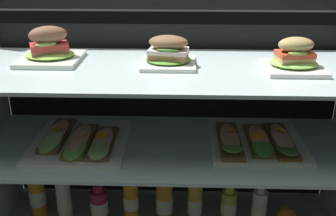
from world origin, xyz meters
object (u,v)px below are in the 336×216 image
(open_sandwich_tray_left_of_center, at_px, (79,141))
(juice_bottle_back_center, at_px, (64,200))
(plated_roll_sandwich_center, at_px, (294,59))
(juice_bottle_back_left, at_px, (164,198))
(juice_bottle_front_left_end, at_px, (259,207))
(plated_roll_sandwich_mid_left, at_px, (167,54))
(juice_bottle_tucked_behind, at_px, (229,205))
(juice_bottle_front_second, at_px, (37,194))
(juice_bottle_back_right, at_px, (99,205))
(juice_bottle_front_fourth, at_px, (195,201))
(juice_bottle_front_middle, at_px, (131,200))
(open_sandwich_tray_right_of_center, at_px, (256,141))
(plated_roll_sandwich_near_right_corner, at_px, (50,50))

(open_sandwich_tray_left_of_center, distance_m, juice_bottle_back_center, 0.33)
(plated_roll_sandwich_center, relative_size, juice_bottle_back_left, 0.75)
(plated_roll_sandwich_center, bearing_deg, juice_bottle_front_left_end, 127.70)
(plated_roll_sandwich_mid_left, height_order, juice_bottle_tucked_behind, plated_roll_sandwich_mid_left)
(juice_bottle_front_second, relative_size, juice_bottle_tucked_behind, 1.16)
(juice_bottle_back_right, xyz_separation_m, juice_bottle_back_left, (0.27, 0.03, 0.02))
(juice_bottle_tucked_behind, bearing_deg, plated_roll_sandwich_mid_left, -173.47)
(juice_bottle_tucked_behind, bearing_deg, juice_bottle_back_center, -178.99)
(plated_roll_sandwich_center, xyz_separation_m, juice_bottle_front_left_end, (-0.05, 0.06, -0.64))
(plated_roll_sandwich_mid_left, bearing_deg, plated_roll_sandwich_center, -5.97)
(juice_bottle_front_fourth, bearing_deg, juice_bottle_back_left, 174.81)
(juice_bottle_tucked_behind, height_order, juice_bottle_front_left_end, juice_bottle_front_left_end)
(juice_bottle_front_second, bearing_deg, open_sandwich_tray_left_of_center, -23.00)
(plated_roll_sandwich_center, height_order, juice_bottle_front_middle, plated_roll_sandwich_center)
(juice_bottle_back_right, bearing_deg, juice_bottle_front_second, 172.25)
(juice_bottle_front_middle, bearing_deg, juice_bottle_front_left_end, -0.49)
(juice_bottle_back_right, xyz_separation_m, juice_bottle_front_left_end, (0.65, 0.00, 0.00))
(open_sandwich_tray_right_of_center, distance_m, juice_bottle_front_middle, 0.57)
(juice_bottle_front_second, bearing_deg, plated_roll_sandwich_center, -5.53)
(juice_bottle_back_left, xyz_separation_m, juice_bottle_front_left_end, (0.38, -0.03, -0.02))
(juice_bottle_front_fourth, bearing_deg, juice_bottle_front_second, 178.40)
(plated_roll_sandwich_near_right_corner, bearing_deg, plated_roll_sandwich_mid_left, -4.30)
(plated_roll_sandwich_center, distance_m, juice_bottle_back_left, 0.76)
(juice_bottle_back_right, relative_size, juice_bottle_front_left_end, 0.93)
(open_sandwich_tray_right_of_center, xyz_separation_m, juice_bottle_tucked_behind, (-0.08, 0.05, -0.32))
(plated_roll_sandwich_mid_left, xyz_separation_m, open_sandwich_tray_left_of_center, (-0.32, -0.05, -0.32))
(open_sandwich_tray_right_of_center, xyz_separation_m, juice_bottle_front_fourth, (-0.21, 0.05, -0.31))
(juice_bottle_back_center, bearing_deg, juice_bottle_back_left, 3.63)
(plated_roll_sandwich_center, xyz_separation_m, open_sandwich_tray_right_of_center, (-0.09, 0.02, -0.31))
(plated_roll_sandwich_center, xyz_separation_m, juice_bottle_back_center, (-0.84, 0.06, -0.62))
(plated_roll_sandwich_near_right_corner, height_order, juice_bottle_front_middle, plated_roll_sandwich_near_right_corner)
(juice_bottle_front_fourth, bearing_deg, open_sandwich_tray_right_of_center, -14.15)
(juice_bottle_front_fourth, height_order, juice_bottle_tucked_behind, juice_bottle_front_fourth)
(juice_bottle_tucked_behind, bearing_deg, plated_roll_sandwich_center, -23.17)
(juice_bottle_back_center, bearing_deg, plated_roll_sandwich_near_right_corner, 57.52)
(juice_bottle_front_fourth, bearing_deg, juice_bottle_back_right, -177.40)
(plated_roll_sandwich_near_right_corner, bearing_deg, juice_bottle_tucked_behind, -0.23)
(juice_bottle_front_second, distance_m, juice_bottle_front_fourth, 0.66)
(juice_bottle_tucked_behind, bearing_deg, open_sandwich_tray_left_of_center, -172.48)
(plated_roll_sandwich_mid_left, height_order, juice_bottle_front_left_end, plated_roll_sandwich_mid_left)
(juice_bottle_back_center, bearing_deg, plated_roll_sandwich_center, -4.10)
(juice_bottle_back_right, relative_size, juice_bottle_tucked_behind, 0.97)
(open_sandwich_tray_left_of_center, xyz_separation_m, juice_bottle_front_left_end, (0.69, 0.06, -0.32))
(open_sandwich_tray_right_of_center, height_order, juice_bottle_back_right, open_sandwich_tray_right_of_center)
(plated_roll_sandwich_center, height_order, open_sandwich_tray_right_of_center, plated_roll_sandwich_center)
(open_sandwich_tray_right_of_center, bearing_deg, juice_bottle_back_center, 177.00)
(juice_bottle_back_right, distance_m, juice_bottle_tucked_behind, 0.53)
(open_sandwich_tray_right_of_center, relative_size, juice_bottle_front_fourth, 1.53)
(juice_bottle_back_center, height_order, juice_bottle_front_fourth, juice_bottle_back_center)
(open_sandwich_tray_left_of_center, distance_m, juice_bottle_front_fourth, 0.54)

